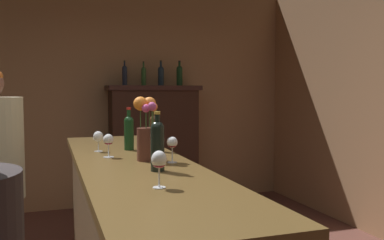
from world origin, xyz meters
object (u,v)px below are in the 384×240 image
(wine_bottle_pinot, at_px, (157,143))
(cheese_plate, at_px, (102,138))
(display_cabinet, at_px, (154,144))
(flower_arrangement, at_px, (148,133))
(display_bottle_left, at_px, (125,74))
(display_bottle_center, at_px, (161,75))
(display_bottle_midright, at_px, (179,75))
(wine_glass_mid, at_px, (108,141))
(wine_bottle_merlot, at_px, (154,131))
(wine_bottle_riesling, at_px, (129,131))
(wine_glass_spare, at_px, (98,137))
(wine_glass_rear, at_px, (159,161))
(display_bottle_midleft, at_px, (144,75))
(wine_glass_front, at_px, (172,144))

(wine_bottle_pinot, bearing_deg, cheese_plate, 93.71)
(display_cabinet, relative_size, flower_arrangement, 3.94)
(wine_bottle_pinot, xyz_separation_m, flower_arrangement, (0.03, 0.36, 0.02))
(flower_arrangement, height_order, display_bottle_left, display_bottle_left)
(display_bottle_center, height_order, display_bottle_midright, display_bottle_midright)
(wine_bottle_pinot, distance_m, wine_glass_mid, 0.59)
(wine_bottle_merlot, bearing_deg, display_bottle_center, 74.26)
(wine_bottle_riesling, bearing_deg, wine_glass_spare, -176.43)
(wine_glass_rear, bearing_deg, wine_glass_mid, 95.91)
(wine_glass_mid, bearing_deg, display_cabinet, 70.17)
(wine_bottle_riesling, height_order, display_bottle_midleft, display_bottle_midleft)
(wine_bottle_merlot, distance_m, display_bottle_midright, 2.50)
(wine_glass_front, relative_size, wine_glass_spare, 1.08)
(display_cabinet, relative_size, wine_bottle_riesling, 5.00)
(display_bottle_left, bearing_deg, wine_bottle_riesling, -98.95)
(display_cabinet, height_order, display_bottle_center, display_bottle_center)
(wine_glass_rear, relative_size, wine_glass_spare, 1.14)
(wine_glass_mid, height_order, cheese_plate, wine_glass_mid)
(wine_glass_mid, xyz_separation_m, display_bottle_left, (0.53, 2.47, 0.53))
(wine_bottle_merlot, distance_m, display_bottle_midleft, 2.37)
(wine_glass_front, height_order, display_bottle_midright, display_bottle_midright)
(wine_glass_spare, height_order, display_bottle_left, display_bottle_left)
(wine_glass_front, height_order, display_bottle_center, display_bottle_center)
(display_bottle_center, xyz_separation_m, display_bottle_midright, (0.25, 0.00, 0.01))
(wine_glass_rear, bearing_deg, wine_bottle_merlot, 77.52)
(display_bottle_left, bearing_deg, wine_glass_rear, -97.21)
(flower_arrangement, bearing_deg, display_bottle_left, 83.29)
(wine_bottle_riesling, distance_m, wine_glass_front, 0.65)
(wine_bottle_pinot, bearing_deg, flower_arrangement, 85.59)
(display_cabinet, relative_size, wine_glass_rear, 9.32)
(cheese_plate, bearing_deg, wine_glass_spare, -98.25)
(display_bottle_midright, bearing_deg, wine_glass_front, -107.88)
(wine_bottle_merlot, xyz_separation_m, wine_glass_spare, (-0.38, 0.10, -0.04))
(wine_bottle_merlot, relative_size, wine_glass_spare, 2.16)
(wine_bottle_riesling, relative_size, wine_glass_mid, 2.04)
(wine_bottle_riesling, distance_m, display_bottle_midright, 2.46)
(wine_glass_mid, distance_m, flower_arrangement, 0.30)
(wine_bottle_merlot, relative_size, display_bottle_midleft, 1.05)
(display_cabinet, xyz_separation_m, wine_bottle_merlot, (-0.54, -2.28, 0.39))
(flower_arrangement, bearing_deg, cheese_plate, 95.97)
(wine_glass_rear, bearing_deg, flower_arrangement, 81.02)
(display_bottle_center, distance_m, display_bottle_midright, 0.25)
(wine_glass_front, bearing_deg, display_bottle_left, 86.04)
(wine_glass_mid, relative_size, display_bottle_midleft, 0.51)
(flower_arrangement, bearing_deg, wine_bottle_merlot, 71.04)
(wine_glass_spare, bearing_deg, wine_bottle_riesling, 3.57)
(wine_bottle_riesling, relative_size, wine_glass_rear, 1.86)
(display_cabinet, xyz_separation_m, display_bottle_left, (-0.36, -0.00, 0.88))
(wine_bottle_merlot, xyz_separation_m, wine_glass_front, (-0.01, -0.52, -0.03))
(display_cabinet, xyz_separation_m, display_bottle_midright, (0.35, 0.00, 0.89))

